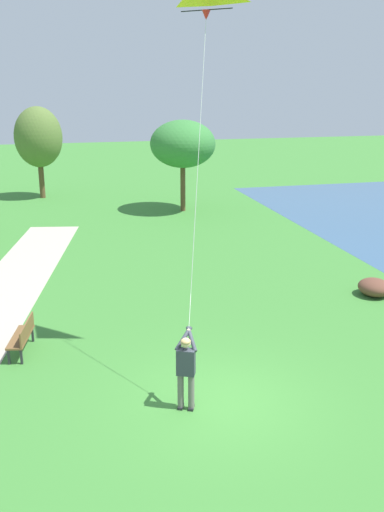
% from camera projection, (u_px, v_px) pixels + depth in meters
% --- Properties ---
extents(ground_plane, '(120.00, 120.00, 0.00)m').
position_uv_depth(ground_plane, '(219.00, 402.00, 12.99)').
color(ground_plane, '#3D7F33').
extents(person_kite_flyer, '(0.50, 0.63, 1.83)m').
position_uv_depth(person_kite_flyer, '(186.00, 366.00, 12.42)').
color(person_kite_flyer, '#232328').
rests_on(person_kite_flyer, ground).
extents(flying_kite, '(1.47, 2.69, 7.30)m').
position_uv_depth(flying_kite, '(201.00, 3.00, 12.54)').
color(flying_kite, yellow).
extents(park_bench_near_walkway, '(0.72, 1.56, 0.88)m').
position_uv_depth(park_bench_near_walkway, '(23.00, 335.00, 15.21)').
color(park_bench_near_walkway, brown).
rests_on(park_bench_near_walkway, ground).
extents(tree_horizon_far, '(2.91, 2.92, 5.62)m').
position_uv_depth(tree_horizon_far, '(38.00, 137.00, 34.86)').
color(tree_horizon_far, brown).
rests_on(tree_horizon_far, ground).
extents(tree_lakeside_near, '(3.58, 4.01, 5.06)m').
position_uv_depth(tree_lakeside_near, '(183.00, 144.00, 31.22)').
color(tree_lakeside_near, brown).
rests_on(tree_lakeside_near, ground).
extents(lakeside_shrub, '(1.08, 1.18, 0.59)m').
position_uv_depth(lakeside_shrub, '(374.00, 287.00, 19.39)').
color(lakeside_shrub, brown).
rests_on(lakeside_shrub, ground).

